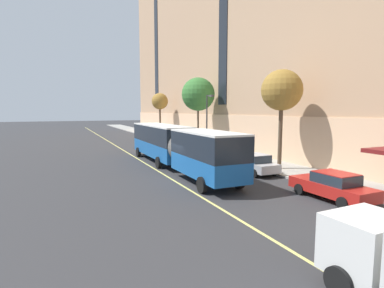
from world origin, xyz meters
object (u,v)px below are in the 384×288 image
at_px(city_bus, 175,144).
at_px(street_tree_mid_block, 282,91).
at_px(street_lamp, 208,117).
at_px(fire_hydrant, 217,152).
at_px(street_tree_far_downtown, 160,102).
at_px(parked_car_silver_4, 254,164).
at_px(parked_car_navy_3, 212,153).
at_px(parked_car_red_0, 332,186).
at_px(street_tree_far_uptown, 198,94).
at_px(parked_car_white_2, 162,139).

distance_m(city_bus, street_tree_mid_block, 9.74).
xyz_separation_m(city_bus, street_lamp, (6.55, 6.74, 2.11)).
bearing_deg(fire_hydrant, street_tree_far_downtown, 87.19).
height_order(parked_car_silver_4, fire_hydrant, parked_car_silver_4).
distance_m(parked_car_navy_3, street_tree_mid_block, 9.14).
distance_m(parked_car_red_0, parked_car_silver_4, 7.49).
bearing_deg(street_tree_mid_block, parked_car_navy_3, 112.98).
relative_size(city_bus, street_tree_mid_block, 2.34).
distance_m(street_tree_far_uptown, street_tree_far_downtown, 15.71).
relative_size(parked_car_white_2, street_tree_far_downtown, 0.61).
height_order(parked_car_red_0, fire_hydrant, parked_car_red_0).
height_order(parked_car_navy_3, street_tree_mid_block, street_tree_mid_block).
relative_size(city_bus, parked_car_red_0, 3.98).
height_order(parked_car_red_0, street_lamp, street_lamp).
bearing_deg(street_tree_mid_block, city_bus, 150.84).
height_order(parked_car_white_2, fire_hydrant, parked_car_white_2).
distance_m(parked_car_red_0, parked_car_navy_3, 14.31).
distance_m(city_bus, parked_car_navy_3, 5.49).
relative_size(parked_car_red_0, fire_hydrant, 6.56).
xyz_separation_m(city_bus, street_tree_far_uptown, (7.58, 11.48, 4.89)).
bearing_deg(street_tree_mid_block, parked_car_red_0, -110.50).
distance_m(parked_car_red_0, parked_car_white_2, 29.84).
relative_size(street_tree_mid_block, fire_hydrant, 11.18).
height_order(city_bus, parked_car_red_0, city_bus).
height_order(street_tree_mid_block, street_lamp, street_tree_mid_block).
distance_m(parked_car_silver_4, street_lamp, 11.85).
xyz_separation_m(parked_car_red_0, street_tree_far_downtown, (2.89, 39.15, 5.65)).
xyz_separation_m(street_tree_mid_block, fire_hydrant, (-1.13, 8.48, -6.00)).
bearing_deg(city_bus, parked_car_red_0, -68.63).
bearing_deg(parked_car_red_0, street_tree_far_uptown, 82.96).
distance_m(parked_car_white_2, parked_car_silver_4, 22.35).
relative_size(parked_car_white_2, parked_car_navy_3, 1.09).
distance_m(city_bus, parked_car_white_2, 18.54).
height_order(street_tree_far_uptown, fire_hydrant, street_tree_far_uptown).
bearing_deg(street_lamp, city_bus, -134.19).
bearing_deg(parked_car_white_2, street_lamp, -81.05).
bearing_deg(street_tree_far_downtown, street_lamp, -92.87).
bearing_deg(street_lamp, parked_car_red_0, -95.70).
height_order(parked_car_silver_4, street_lamp, street_lamp).
relative_size(street_tree_far_uptown, street_lamp, 1.37).
xyz_separation_m(street_tree_mid_block, street_tree_far_downtown, (-0.00, 31.41, -0.06)).
xyz_separation_m(parked_car_red_0, parked_car_white_2, (0.12, 29.84, -0.00)).
bearing_deg(fire_hydrant, parked_car_white_2, 96.91).
bearing_deg(city_bus, street_tree_far_uptown, 56.55).
xyz_separation_m(street_tree_far_uptown, street_lamp, (-1.03, -4.73, -2.79)).
bearing_deg(parked_car_silver_4, street_lamp, 81.64).
xyz_separation_m(parked_car_silver_4, street_lamp, (1.65, 11.23, 3.39)).
height_order(parked_car_red_0, street_tree_far_uptown, street_tree_far_uptown).
xyz_separation_m(city_bus, street_tree_far_downtown, (7.58, 27.18, 4.36)).
relative_size(parked_car_red_0, street_tree_far_uptown, 0.53).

